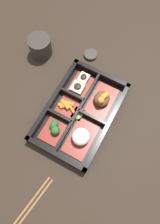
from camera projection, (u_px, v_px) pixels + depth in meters
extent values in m
plane|color=black|center=(80.00, 115.00, 0.75)|extent=(3.00, 3.00, 0.00)
cube|color=black|center=(80.00, 114.00, 0.75)|extent=(0.33, 0.22, 0.01)
cube|color=black|center=(54.00, 99.00, 0.75)|extent=(0.33, 0.01, 0.04)
cube|color=black|center=(107.00, 126.00, 0.71)|extent=(0.33, 0.01, 0.04)
cube|color=black|center=(101.00, 76.00, 0.78)|extent=(0.01, 0.22, 0.04)
cube|color=black|center=(56.00, 154.00, 0.68)|extent=(0.01, 0.22, 0.04)
cube|color=black|center=(79.00, 112.00, 0.73)|extent=(0.30, 0.01, 0.04)
cube|color=black|center=(73.00, 96.00, 0.75)|extent=(0.01, 0.09, 0.04)
cube|color=black|center=(60.00, 117.00, 0.73)|extent=(0.01, 0.09, 0.04)
cube|color=black|center=(92.00, 118.00, 0.72)|extent=(0.01, 0.10, 0.04)
cube|color=maroon|center=(101.00, 101.00, 0.75)|extent=(0.13, 0.08, 0.01)
ellipsoid|color=brown|center=(102.00, 99.00, 0.74)|extent=(0.06, 0.05, 0.03)
sphere|color=orange|center=(101.00, 100.00, 0.71)|extent=(0.02, 0.02, 0.02)
sphere|color=orange|center=(106.00, 95.00, 0.72)|extent=(0.02, 0.02, 0.02)
sphere|color=orange|center=(103.00, 97.00, 0.72)|extent=(0.02, 0.02, 0.02)
cube|color=maroon|center=(81.00, 138.00, 0.71)|extent=(0.13, 0.08, 0.01)
ellipsoid|color=silver|center=(81.00, 137.00, 0.69)|extent=(0.06, 0.06, 0.04)
cube|color=maroon|center=(81.00, 85.00, 0.78)|extent=(0.09, 0.07, 0.01)
cube|color=beige|center=(84.00, 79.00, 0.77)|extent=(0.04, 0.03, 0.02)
ellipsoid|color=black|center=(84.00, 77.00, 0.76)|extent=(0.02, 0.02, 0.01)
cube|color=beige|center=(78.00, 88.00, 0.76)|extent=(0.04, 0.04, 0.02)
ellipsoid|color=black|center=(78.00, 86.00, 0.74)|extent=(0.02, 0.03, 0.01)
cube|color=maroon|center=(67.00, 107.00, 0.75)|extent=(0.07, 0.07, 0.01)
cylinder|color=orange|center=(65.00, 106.00, 0.74)|extent=(0.03, 0.04, 0.02)
cylinder|color=orange|center=(64.00, 105.00, 0.74)|extent=(0.03, 0.05, 0.01)
cylinder|color=orange|center=(72.00, 107.00, 0.74)|extent=(0.03, 0.04, 0.01)
cylinder|color=orange|center=(67.00, 106.00, 0.74)|extent=(0.04, 0.04, 0.01)
cylinder|color=orange|center=(67.00, 103.00, 0.74)|extent=(0.02, 0.05, 0.01)
cube|color=maroon|center=(53.00, 131.00, 0.72)|extent=(0.08, 0.07, 0.01)
sphere|color=#265B28|center=(54.00, 125.00, 0.71)|extent=(0.02, 0.02, 0.02)
sphere|color=#265B28|center=(55.00, 124.00, 0.71)|extent=(0.02, 0.02, 0.02)
sphere|color=#265B28|center=(53.00, 126.00, 0.71)|extent=(0.02, 0.02, 0.02)
sphere|color=#265B28|center=(55.00, 131.00, 0.70)|extent=(0.03, 0.03, 0.03)
cube|color=maroon|center=(78.00, 114.00, 0.74)|extent=(0.04, 0.04, 0.01)
cylinder|color=#75A84C|center=(78.00, 116.00, 0.73)|extent=(0.02, 0.02, 0.01)
cylinder|color=#75A84C|center=(78.00, 114.00, 0.73)|extent=(0.02, 0.02, 0.01)
cylinder|color=#2D2823|center=(40.00, 46.00, 0.80)|extent=(0.08, 0.08, 0.07)
cylinder|color=#597A38|center=(39.00, 40.00, 0.77)|extent=(0.07, 0.07, 0.01)
cylinder|color=brown|center=(27.00, 209.00, 0.65)|extent=(0.22, 0.04, 0.01)
cylinder|color=brown|center=(29.00, 211.00, 0.64)|extent=(0.22, 0.04, 0.01)
cylinder|color=#2D2823|center=(91.00, 55.00, 0.83)|extent=(0.05, 0.05, 0.01)
cylinder|color=black|center=(91.00, 54.00, 0.82)|extent=(0.03, 0.03, 0.00)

